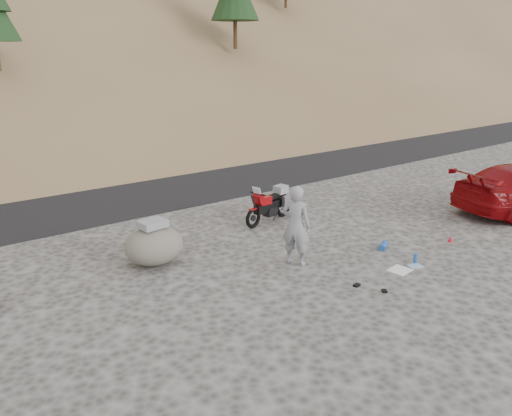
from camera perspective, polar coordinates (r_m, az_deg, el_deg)
The scene contains 12 objects.
ground at distance 12.69m, azimuth 6.41°, elevation -5.69°, with size 140.00×140.00×0.00m, color #3D3B39.
road at distance 19.85m, azimuth -11.51°, elevation 2.69°, with size 120.00×7.00×0.05m, color black.
motorcycle at distance 15.11m, azimuth 1.72°, elevation 0.39°, with size 2.04×0.85×1.23m.
man at distance 12.34m, azimuth 4.48°, elevation -6.33°, with size 0.72×0.47×1.98m, color gray.
boulder at distance 12.37m, azimuth -11.58°, elevation -4.14°, with size 1.55×1.35×1.12m.
gear_white_cloth at distance 12.40m, azimuth 16.10°, elevation -6.84°, with size 0.50×0.44×0.02m, color white.
gear_blue_mat at distance 13.56m, azimuth 14.36°, elevation -4.20°, with size 0.16×0.16×0.41m, color #1C50AA.
gear_bottle at distance 12.91m, azimuth 17.75°, elevation -5.49°, with size 0.08×0.08×0.23m, color #1C50AA.
gear_funnel at distance 14.59m, azimuth 21.32°, elevation -3.32°, with size 0.13×0.13×0.17m, color red.
gear_glove_a at distance 11.40m, azimuth 11.45°, elevation -8.64°, with size 0.16×0.11×0.04m, color black.
gear_glove_b at distance 11.28m, azimuth 14.46°, elevation -9.17°, with size 0.14×0.10×0.05m, color black.
gear_blue_cloth at distance 12.74m, azimuth 17.77°, elevation -6.34°, with size 0.34×0.25×0.01m, color #86B3D0.
Camera 1 is at (-8.04, -8.45, 5.00)m, focal length 35.00 mm.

